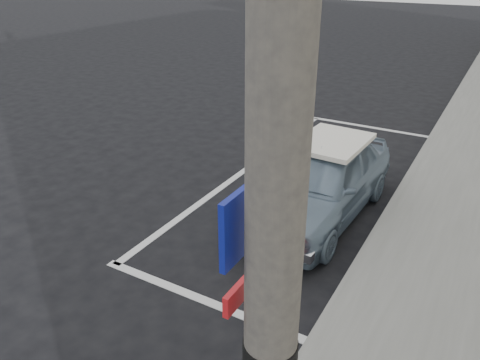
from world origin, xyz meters
name	(u,v)px	position (x,y,z in m)	size (l,w,h in m)	color
ground	(195,266)	(0.00, 0.00, 0.00)	(80.00, 80.00, 0.00)	black
pline_rear	(205,301)	(0.50, -0.50, 0.00)	(3.00, 0.12, 0.01)	silver
pline_front	(372,128)	(0.50, 6.50, 0.00)	(3.00, 0.12, 0.01)	silver
pline_side	(247,169)	(-0.90, 3.00, 0.00)	(0.12, 7.00, 0.01)	silver
utility_pole	(283,10)	(2.05, -2.00, 3.40)	(0.44, 0.36, 7.00)	#4C4947
retro_coupe	(320,180)	(0.88, 2.06, 0.58)	(1.52, 3.45, 1.15)	#748BA0
cat	(263,251)	(0.69, 0.59, 0.12)	(0.30, 0.49, 0.27)	#67594E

